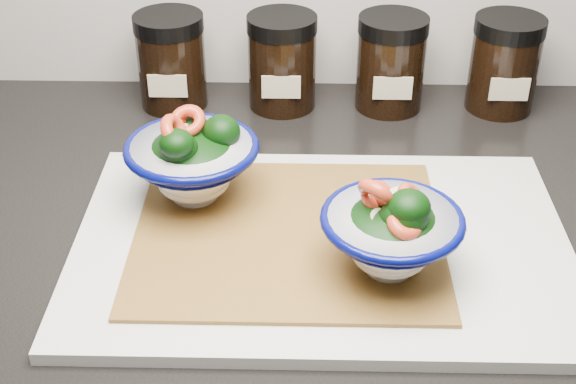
{
  "coord_description": "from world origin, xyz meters",
  "views": [
    {
      "loc": [
        -0.04,
        0.82,
        1.35
      ],
      "look_at": [
        -0.05,
        1.41,
        0.96
      ],
      "focal_mm": 50.0,
      "sensor_mm": 36.0,
      "label": 1
    }
  ],
  "objects_px": {
    "bowl_right": "(392,232)",
    "cutting_board": "(322,245)",
    "spice_jar_c": "(391,63)",
    "spice_jar_d": "(504,64)",
    "spice_jar_b": "(282,62)",
    "spice_jar_a": "(171,61)",
    "bowl_left": "(192,160)"
  },
  "relations": [
    {
      "from": "bowl_right",
      "to": "cutting_board",
      "type": "bearing_deg",
      "value": 142.26
    },
    {
      "from": "spice_jar_c",
      "to": "spice_jar_d",
      "type": "xyz_separation_m",
      "value": [
        0.13,
        0.0,
        0.0
      ]
    },
    {
      "from": "bowl_right",
      "to": "spice_jar_b",
      "type": "relative_size",
      "value": 1.07
    },
    {
      "from": "cutting_board",
      "to": "spice_jar_d",
      "type": "relative_size",
      "value": 3.98
    },
    {
      "from": "bowl_right",
      "to": "spice_jar_c",
      "type": "height_order",
      "value": "same"
    },
    {
      "from": "bowl_right",
      "to": "spice_jar_b",
      "type": "xyz_separation_m",
      "value": [
        -0.1,
        0.33,
        0.0
      ]
    },
    {
      "from": "bowl_right",
      "to": "spice_jar_c",
      "type": "bearing_deg",
      "value": 85.46
    },
    {
      "from": "spice_jar_a",
      "to": "spice_jar_c",
      "type": "bearing_deg",
      "value": 0.0
    },
    {
      "from": "spice_jar_b",
      "to": "spice_jar_d",
      "type": "relative_size",
      "value": 1.0
    },
    {
      "from": "bowl_right",
      "to": "spice_jar_d",
      "type": "distance_m",
      "value": 0.37
    },
    {
      "from": "bowl_left",
      "to": "spice_jar_d",
      "type": "distance_m",
      "value": 0.41
    },
    {
      "from": "spice_jar_a",
      "to": "spice_jar_d",
      "type": "relative_size",
      "value": 1.0
    },
    {
      "from": "spice_jar_c",
      "to": "spice_jar_d",
      "type": "height_order",
      "value": "same"
    },
    {
      "from": "spice_jar_b",
      "to": "cutting_board",
      "type": "bearing_deg",
      "value": -81.22
    },
    {
      "from": "bowl_left",
      "to": "bowl_right",
      "type": "xyz_separation_m",
      "value": [
        0.18,
        -0.11,
        -0.0
      ]
    },
    {
      "from": "bowl_left",
      "to": "spice_jar_c",
      "type": "height_order",
      "value": "bowl_left"
    },
    {
      "from": "spice_jar_a",
      "to": "spice_jar_b",
      "type": "relative_size",
      "value": 1.0
    },
    {
      "from": "spice_jar_a",
      "to": "spice_jar_b",
      "type": "bearing_deg",
      "value": 0.0
    },
    {
      "from": "spice_jar_d",
      "to": "bowl_left",
      "type": "bearing_deg",
      "value": -146.7
    },
    {
      "from": "bowl_right",
      "to": "spice_jar_a",
      "type": "bearing_deg",
      "value": 125.05
    },
    {
      "from": "bowl_right",
      "to": "spice_jar_a",
      "type": "relative_size",
      "value": 1.07
    },
    {
      "from": "spice_jar_a",
      "to": "spice_jar_b",
      "type": "height_order",
      "value": "same"
    },
    {
      "from": "spice_jar_a",
      "to": "spice_jar_c",
      "type": "xyz_separation_m",
      "value": [
        0.26,
        0.0,
        0.0
      ]
    },
    {
      "from": "bowl_right",
      "to": "spice_jar_d",
      "type": "xyz_separation_m",
      "value": [
        0.16,
        0.33,
        0.0
      ]
    },
    {
      "from": "cutting_board",
      "to": "bowl_right",
      "type": "xyz_separation_m",
      "value": [
        0.06,
        -0.04,
        0.05
      ]
    },
    {
      "from": "spice_jar_a",
      "to": "spice_jar_d",
      "type": "distance_m",
      "value": 0.39
    },
    {
      "from": "cutting_board",
      "to": "spice_jar_b",
      "type": "xyz_separation_m",
      "value": [
        -0.04,
        0.29,
        0.05
      ]
    },
    {
      "from": "bowl_left",
      "to": "bowl_right",
      "type": "height_order",
      "value": "bowl_left"
    },
    {
      "from": "bowl_left",
      "to": "bowl_right",
      "type": "distance_m",
      "value": 0.21
    },
    {
      "from": "cutting_board",
      "to": "spice_jar_d",
      "type": "xyz_separation_m",
      "value": [
        0.22,
        0.29,
        0.05
      ]
    },
    {
      "from": "cutting_board",
      "to": "spice_jar_c",
      "type": "xyz_separation_m",
      "value": [
        0.08,
        0.29,
        0.05
      ]
    },
    {
      "from": "cutting_board",
      "to": "bowl_left",
      "type": "bearing_deg",
      "value": 152.5
    }
  ]
}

